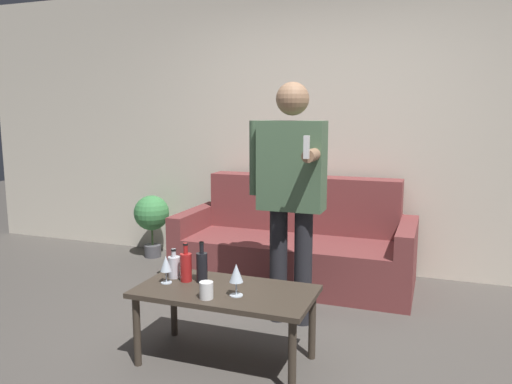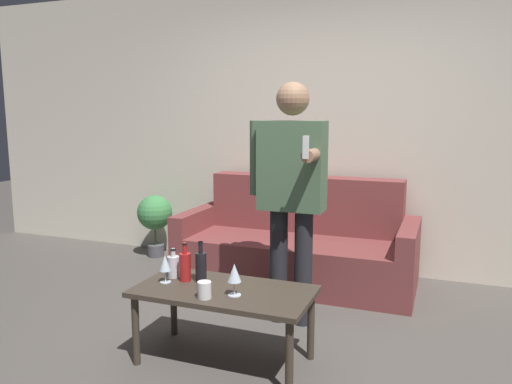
# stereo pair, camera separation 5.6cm
# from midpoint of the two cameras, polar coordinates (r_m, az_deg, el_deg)

# --- Properties ---
(ground_plane) EXTENTS (16.00, 16.00, 0.00)m
(ground_plane) POSITION_cam_midpoint_polar(r_m,az_deg,el_deg) (3.17, 0.44, -18.76)
(ground_plane) COLOR #514C47
(wall_back) EXTENTS (8.00, 0.06, 2.70)m
(wall_back) POSITION_cam_midpoint_polar(r_m,az_deg,el_deg) (4.74, 9.13, 7.39)
(wall_back) COLOR beige
(wall_back) RESTS_ON ground_plane
(couch) EXTENTS (2.04, 0.86, 0.90)m
(couch) POSITION_cam_midpoint_polar(r_m,az_deg,el_deg) (4.47, 5.13, -6.09)
(couch) COLOR brown
(couch) RESTS_ON ground_plane
(coffee_table) EXTENTS (1.05, 0.54, 0.45)m
(coffee_table) POSITION_cam_midpoint_polar(r_m,az_deg,el_deg) (3.00, -3.13, -11.94)
(coffee_table) COLOR #3D3328
(coffee_table) RESTS_ON ground_plane
(bottle_orange) EXTENTS (0.07, 0.07, 0.25)m
(bottle_orange) POSITION_cam_midpoint_polar(r_m,az_deg,el_deg) (3.08, -5.82, -8.43)
(bottle_orange) COLOR black
(bottle_orange) RESTS_ON coffee_table
(bottle_green) EXTENTS (0.07, 0.07, 0.24)m
(bottle_green) POSITION_cam_midpoint_polar(r_m,az_deg,el_deg) (3.12, -7.59, -8.36)
(bottle_green) COLOR #B21E1E
(bottle_green) RESTS_ON coffee_table
(bottle_dark) EXTENTS (0.07, 0.07, 0.19)m
(bottle_dark) POSITION_cam_midpoint_polar(r_m,az_deg,el_deg) (3.20, -8.91, -8.33)
(bottle_dark) COLOR silver
(bottle_dark) RESTS_ON coffee_table
(wine_glass_near) EXTENTS (0.08, 0.08, 0.19)m
(wine_glass_near) POSITION_cam_midpoint_polar(r_m,az_deg,el_deg) (2.84, -1.92, -9.33)
(wine_glass_near) COLOR silver
(wine_glass_near) RESTS_ON coffee_table
(wine_glass_far) EXTENTS (0.07, 0.07, 0.17)m
(wine_glass_far) POSITION_cam_midpoint_polar(r_m,az_deg,el_deg) (3.10, -9.84, -8.11)
(wine_glass_far) COLOR silver
(wine_glass_far) RESTS_ON coffee_table
(cup_on_table) EXTENTS (0.08, 0.08, 0.10)m
(cup_on_table) POSITION_cam_midpoint_polar(r_m,az_deg,el_deg) (2.84, -5.34, -11.08)
(cup_on_table) COLOR white
(cup_on_table) RESTS_ON coffee_table
(person_standing_front) EXTENTS (0.53, 0.44, 1.68)m
(person_standing_front) POSITION_cam_midpoint_polar(r_m,az_deg,el_deg) (3.43, 4.47, 0.75)
(person_standing_front) COLOR #232328
(person_standing_front) RESTS_ON ground_plane
(potted_plant) EXTENTS (0.36, 0.36, 0.64)m
(potted_plant) POSITION_cam_midpoint_polar(r_m,az_deg,el_deg) (5.24, -11.19, -2.63)
(potted_plant) COLOR #4C4C51
(potted_plant) RESTS_ON ground_plane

